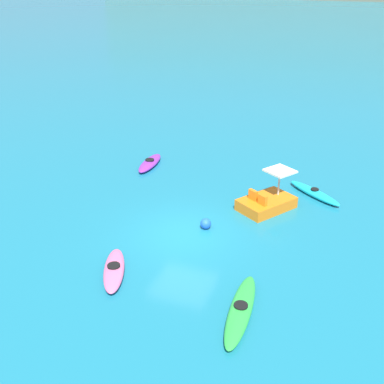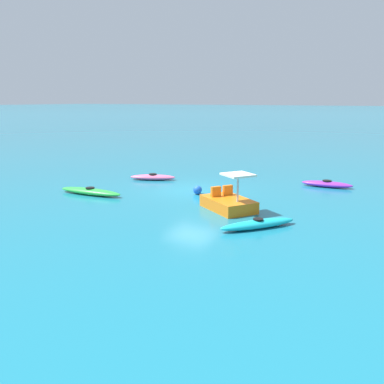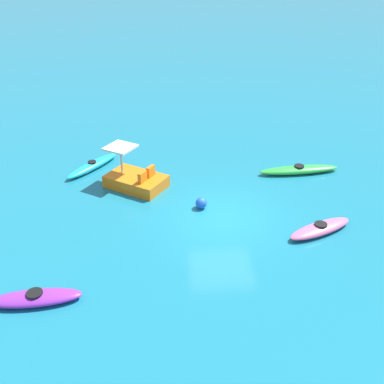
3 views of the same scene
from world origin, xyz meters
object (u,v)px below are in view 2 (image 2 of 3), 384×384
Objects in this scene: kayak_purple at (327,184)px; buoy_blue at (198,190)px; kayak_green at (90,191)px; kayak_cyan at (258,224)px; pedal_boat_orange at (229,202)px; kayak_pink at (153,177)px.

buoy_blue is at bearing -46.29° from kayak_purple.
kayak_green and kayak_cyan have the same top height.
pedal_boat_orange reaches higher than kayak_purple.
kayak_cyan is at bearing 83.68° from kayak_green.
kayak_pink is 6.05× the size of buoy_blue.
kayak_green is 1.34× the size of kayak_purple.
kayak_pink is at bearing 174.18° from kayak_green.
kayak_cyan is (5.71, 8.71, -0.00)m from kayak_pink.
kayak_cyan is 8.76m from kayak_purple.
buoy_blue reaches higher than kayak_green.
pedal_boat_orange is (6.92, -2.62, 0.17)m from kayak_purple.
pedal_boat_orange is (-0.80, 7.16, 0.17)m from kayak_green.
kayak_green is 12.46m from kayak_purple.
kayak_pink is 0.95× the size of pedal_boat_orange.
pedal_boat_orange reaches higher than buoy_blue.
kayak_pink is 0.96× the size of kayak_cyan.
kayak_green is 9.24m from kayak_cyan.
kayak_green is 4.72m from kayak_pink.
kayak_pink is 10.42m from kayak_cyan.
kayak_purple is at bearing 133.71° from buoy_blue.
kayak_cyan is 5.95m from buoy_blue.
kayak_pink is 9.78m from kayak_purple.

